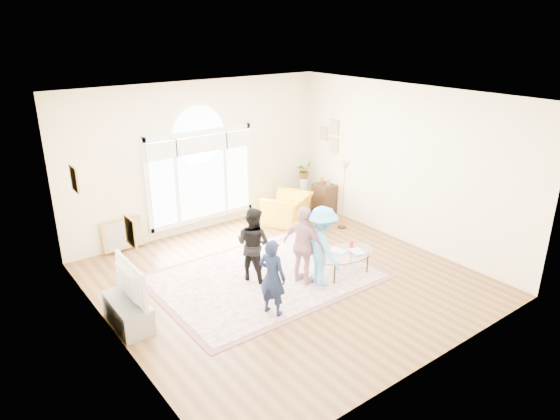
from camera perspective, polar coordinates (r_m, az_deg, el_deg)
ground at (r=8.96m, az=0.61°, el=-7.94°), size 6.00×6.00×0.00m
room_shell at (r=10.61m, az=-8.72°, el=5.58°), size 6.00×6.00×6.00m
area_rug at (r=9.02m, az=-1.76°, el=-7.66°), size 3.60×2.60×0.02m
rug_border at (r=9.02m, az=-1.76°, el=-7.68°), size 3.80×2.80×0.01m
tv_console at (r=7.97m, az=-16.99°, el=-11.15°), size 0.45×1.00×0.42m
television at (r=7.72m, az=-17.33°, el=-7.87°), size 0.17×1.06×0.61m
coffee_table at (r=9.04m, az=7.30°, el=-4.98°), size 1.25×0.84×0.54m
armchair at (r=11.27m, az=0.83°, el=0.13°), size 1.32×1.27×0.66m
side_cabinet at (r=11.93m, az=5.07°, el=1.32°), size 0.40×0.50×0.70m
floor_lamp at (r=10.78m, az=7.37°, el=4.31°), size 0.26×0.26×1.51m
plant_pedestal at (r=12.36m, az=2.71°, el=2.08°), size 0.20×0.20×0.70m
potted_plant at (r=12.20m, az=2.76°, el=4.56°), size 0.46×0.43×0.41m
leaning_picture at (r=10.51m, az=-17.35°, el=-4.42°), size 0.80×0.14×0.62m
child_navy at (r=7.68m, az=-0.88°, el=-7.69°), size 0.45×0.54×1.25m
child_black at (r=8.68m, az=-3.10°, el=-3.90°), size 0.72×0.79×1.33m
child_pink at (r=8.54m, az=2.76°, el=-4.08°), size 0.58×0.88×1.40m
child_blue at (r=8.51m, az=4.87°, el=-4.15°), size 0.67×0.99×1.41m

